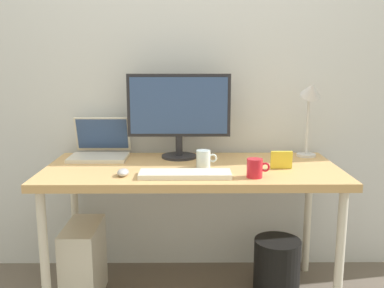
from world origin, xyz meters
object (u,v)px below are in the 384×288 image
Objects in this scene: laptop at (100,147)px; keyboard at (185,174)px; desk_lamp at (310,102)px; photo_frame at (281,160)px; monitor at (179,110)px; glass_cup at (204,159)px; wastebasket at (277,265)px; coffee_mug at (255,168)px; desk at (192,178)px; mouse at (123,172)px; computer_tower at (84,262)px.

keyboard is (0.49, -0.43, -0.05)m from laptop.
laptop is 0.73× the size of keyboard.
desk_lamp is 4.11× the size of photo_frame.
monitor is 5.33× the size of glass_cup.
glass_cup is 0.76m from wastebasket.
keyboard is at bearing -163.59° from photo_frame.
glass_cup is 0.40m from photo_frame.
coffee_mug is at bearing -134.57° from photo_frame.
keyboard is 0.20m from glass_cup.
desk is 0.38m from coffee_mug.
monitor is 1.81× the size of laptop.
wastebasket is (-0.19, -0.16, -0.91)m from desk_lamp.
wastebasket is at bearing 16.07° from mouse.
desk_lamp is at bearing 49.28° from coffee_mug.
monitor is 0.98m from computer_tower.
coffee_mug is at bearing -12.10° from computer_tower.
computer_tower is at bearing -155.13° from monitor.
desk_lamp reaches higher than laptop.
laptop reaches higher than computer_tower.
computer_tower is at bearing 148.23° from mouse.
desk_lamp reaches higher than keyboard.
glass_cup is at bearing 61.86° from keyboard.
monitor is at bearing 56.44° from mouse.
desk_lamp is at bearing 17.49° from desk.
computer_tower is (-0.59, -0.03, -0.46)m from desk.
monitor is 6.44× the size of mouse.
desk is 2.65× the size of monitor.
desk_lamp reaches higher than desk.
computer_tower is 1.40× the size of wastebasket.
coffee_mug and glass_cup have the same top height.
laptop is at bearing 76.94° from computer_tower.
desk is 3.40× the size of desk_lamp.
keyboard is 0.30m from mouse.
computer_tower is (-1.25, -0.24, -0.85)m from desk_lamp.
monitor is 0.74m from desk_lamp.
photo_frame is (0.53, -0.27, -0.22)m from monitor.
desk_lamp is at bearing 40.73° from wastebasket.
keyboard is (-0.70, -0.41, -0.31)m from desk_lamp.
desk_lamp is at bearing -0.92° from laptop.
coffee_mug reaches higher than keyboard.
wastebasket is (0.55, -0.16, -0.86)m from monitor.
photo_frame is 0.64m from wastebasket.
glass_cup is 0.99× the size of photo_frame.
wastebasket is at bearing 25.98° from keyboard.
desk is 0.75m from computer_tower.
mouse is 0.43m from glass_cup.
desk is 0.13m from glass_cup.
laptop is at bearing 156.72° from glass_cup.
keyboard is 4.89× the size of mouse.
photo_frame reaches higher than keyboard.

